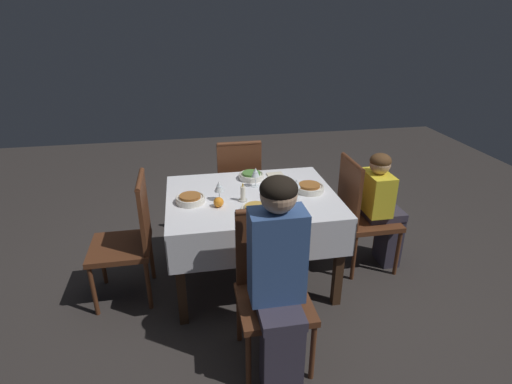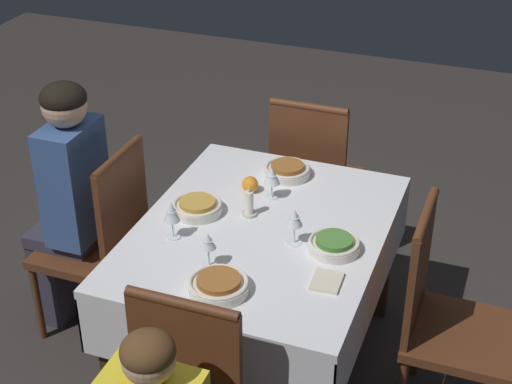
# 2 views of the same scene
# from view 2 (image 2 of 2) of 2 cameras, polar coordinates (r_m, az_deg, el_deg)

# --- Properties ---
(ground_plane) EXTENTS (8.00, 8.00, 0.00)m
(ground_plane) POSITION_cam_2_polar(r_m,az_deg,el_deg) (3.59, 0.34, -12.48)
(ground_plane) COLOR #332D2B
(dining_table) EXTENTS (1.24, 0.97, 0.73)m
(dining_table) POSITION_cam_2_polar(r_m,az_deg,el_deg) (3.19, 0.37, -4.10)
(dining_table) COLOR silver
(dining_table) RESTS_ON ground_plane
(chair_south) EXTENTS (0.42, 0.42, 0.95)m
(chair_south) POSITION_cam_2_polar(r_m,az_deg,el_deg) (3.56, -11.10, -3.20)
(chair_south) COLOR #562D19
(chair_south) RESTS_ON ground_plane
(chair_west) EXTENTS (0.42, 0.42, 0.95)m
(chair_west) POSITION_cam_2_polar(r_m,az_deg,el_deg) (3.99, 4.16, 1.33)
(chair_west) COLOR #562D19
(chair_west) RESTS_ON ground_plane
(chair_north) EXTENTS (0.42, 0.42, 0.95)m
(chair_north) POSITION_cam_2_polar(r_m,az_deg,el_deg) (3.15, 13.57, -8.56)
(chair_north) COLOR #562D19
(chair_north) RESTS_ON ground_plane
(person_adult_denim) EXTENTS (0.30, 0.34, 1.23)m
(person_adult_denim) POSITION_cam_2_polar(r_m,az_deg,el_deg) (3.54, -13.57, -0.20)
(person_adult_denim) COLOR #383342
(person_adult_denim) RESTS_ON ground_plane
(bowl_south) EXTENTS (0.21, 0.21, 0.06)m
(bowl_south) POSITION_cam_2_polar(r_m,az_deg,el_deg) (3.23, -4.28, -1.07)
(bowl_south) COLOR silver
(bowl_south) RESTS_ON dining_table
(wine_glass_south) EXTENTS (0.06, 0.06, 0.16)m
(wine_glass_south) POSITION_cam_2_polar(r_m,az_deg,el_deg) (3.04, -6.15, -1.52)
(wine_glass_south) COLOR white
(wine_glass_south) RESTS_ON dining_table
(bowl_east) EXTENTS (0.22, 0.22, 0.06)m
(bowl_east) POSITION_cam_2_polar(r_m,az_deg,el_deg) (2.79, -2.73, -6.76)
(bowl_east) COLOR silver
(bowl_east) RESTS_ON dining_table
(wine_glass_east) EXTENTS (0.06, 0.06, 0.14)m
(wine_glass_east) POSITION_cam_2_polar(r_m,az_deg,el_deg) (2.87, -3.50, -3.71)
(wine_glass_east) COLOR white
(wine_glass_east) RESTS_ON dining_table
(bowl_west) EXTENTS (0.21, 0.21, 0.06)m
(bowl_west) POSITION_cam_2_polar(r_m,az_deg,el_deg) (3.50, 2.29, 1.60)
(bowl_west) COLOR silver
(bowl_west) RESTS_ON dining_table
(wine_glass_west) EXTENTS (0.07, 0.07, 0.14)m
(wine_glass_west) POSITION_cam_2_polar(r_m,az_deg,el_deg) (3.29, 1.15, 1.13)
(wine_glass_west) COLOR white
(wine_glass_west) RESTS_ON dining_table
(bowl_north) EXTENTS (0.20, 0.20, 0.06)m
(bowl_north) POSITION_cam_2_polar(r_m,az_deg,el_deg) (3.01, 5.70, -3.81)
(bowl_north) COLOR silver
(bowl_north) RESTS_ON dining_table
(wine_glass_north) EXTENTS (0.06, 0.06, 0.15)m
(wine_glass_north) POSITION_cam_2_polar(r_m,az_deg,el_deg) (2.99, 2.82, -1.98)
(wine_glass_north) COLOR white
(wine_glass_north) RESTS_ON dining_table
(candle_centerpiece) EXTENTS (0.06, 0.06, 0.14)m
(candle_centerpiece) POSITION_cam_2_polar(r_m,az_deg,el_deg) (3.20, -0.50, -0.93)
(candle_centerpiece) COLOR beige
(candle_centerpiece) RESTS_ON dining_table
(orange_fruit) EXTENTS (0.07, 0.07, 0.07)m
(orange_fruit) POSITION_cam_2_polar(r_m,az_deg,el_deg) (3.37, -0.43, 0.56)
(orange_fruit) COLOR orange
(orange_fruit) RESTS_ON dining_table
(napkin_red_folded) EXTENTS (0.13, 0.11, 0.01)m
(napkin_red_folded) POSITION_cam_2_polar(r_m,az_deg,el_deg) (2.85, 5.16, -6.47)
(napkin_red_folded) COLOR beige
(napkin_red_folded) RESTS_ON dining_table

